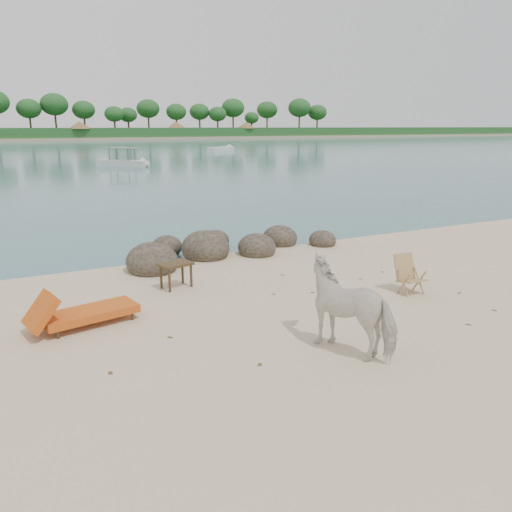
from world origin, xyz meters
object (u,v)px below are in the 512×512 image
Objects in this scene: boulders at (217,249)px; deck_chair at (412,276)px; lounge_chair at (90,309)px; side_table at (176,277)px; cow at (352,308)px.

deck_chair reaches higher than boulders.
boulders is at bearing 30.24° from lounge_chair.
deck_chair is at bearing -23.33° from lounge_chair.
deck_chair is (4.43, -2.66, 0.13)m from side_table.
deck_chair is at bearing -63.15° from boulders.
cow reaches higher than lounge_chair.
cow is 0.82× the size of lounge_chair.
cow is at bearing -93.14° from boulders.
lounge_chair is (-2.07, -1.33, 0.03)m from side_table.
lounge_chair is (-4.00, -3.61, 0.12)m from boulders.
deck_chair is (6.50, -1.33, 0.10)m from lounge_chair.
deck_chair is (2.50, -4.94, 0.22)m from boulders.
boulders is 3.07× the size of lounge_chair.
lounge_chair is at bearing -162.90° from side_table.
lounge_chair reaches higher than side_table.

